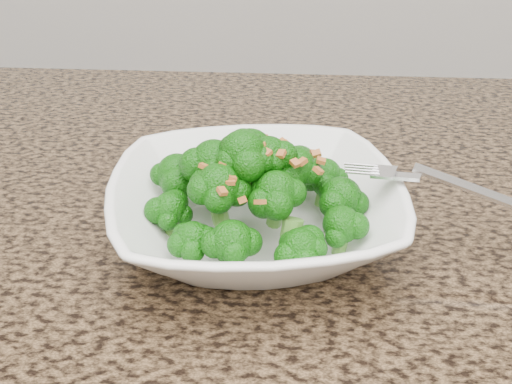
# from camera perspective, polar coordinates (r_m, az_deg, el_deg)

# --- Properties ---
(granite_counter) EXTENTS (1.64, 1.04, 0.03)m
(granite_counter) POSITION_cam_1_polar(r_m,az_deg,el_deg) (0.56, -12.20, -7.69)
(granite_counter) COLOR brown
(granite_counter) RESTS_ON cabinet
(bowl) EXTENTS (0.29, 0.29, 0.06)m
(bowl) POSITION_cam_1_polar(r_m,az_deg,el_deg) (0.56, -0.00, -1.73)
(bowl) COLOR white
(bowl) RESTS_ON granite_counter
(broccoli_pile) EXTENTS (0.22, 0.22, 0.07)m
(broccoli_pile) POSITION_cam_1_polar(r_m,az_deg,el_deg) (0.53, 0.00, 4.35)
(broccoli_pile) COLOR #13630B
(broccoli_pile) RESTS_ON bowl
(garlic_topping) EXTENTS (0.13, 0.13, 0.01)m
(garlic_topping) POSITION_cam_1_polar(r_m,az_deg,el_deg) (0.51, 0.00, 8.10)
(garlic_topping) COLOR #BB6A2D
(garlic_topping) RESTS_ON broccoli_pile
(fork) EXTENTS (0.19, 0.09, 0.01)m
(fork) POSITION_cam_1_polar(r_m,az_deg,el_deg) (0.55, 13.68, 1.29)
(fork) COLOR silver
(fork) RESTS_ON bowl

